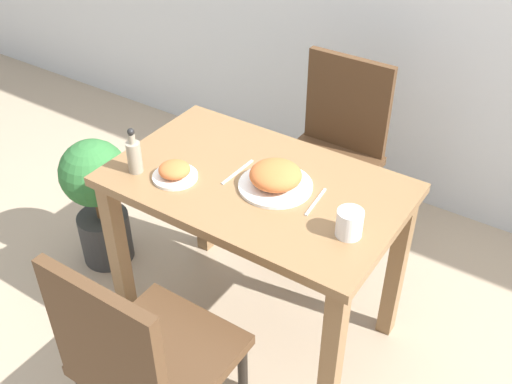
% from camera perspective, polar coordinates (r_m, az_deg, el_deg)
% --- Properties ---
extents(ground_plane, '(16.00, 16.00, 0.00)m').
position_cam_1_polar(ground_plane, '(2.61, 0.00, -12.25)').
color(ground_plane, tan).
extents(dining_table, '(1.04, 0.64, 0.74)m').
position_cam_1_polar(dining_table, '(2.18, 0.00, -1.63)').
color(dining_table, olive).
rests_on(dining_table, ground_plane).
extents(chair_near, '(0.42, 0.42, 0.91)m').
position_cam_1_polar(chair_near, '(1.86, -10.83, -15.28)').
color(chair_near, '#4C331E').
rests_on(chair_near, ground_plane).
extents(chair_far, '(0.42, 0.42, 0.91)m').
position_cam_1_polar(chair_far, '(2.72, 7.34, 4.24)').
color(chair_far, '#4C331E').
rests_on(chair_far, ground_plane).
extents(food_plate, '(0.26, 0.26, 0.09)m').
position_cam_1_polar(food_plate, '(2.05, 1.88, 1.39)').
color(food_plate, white).
rests_on(food_plate, dining_table).
extents(side_plate, '(0.16, 0.16, 0.06)m').
position_cam_1_polar(side_plate, '(2.13, -7.75, 1.91)').
color(side_plate, white).
rests_on(side_plate, dining_table).
extents(drink_cup, '(0.08, 0.08, 0.09)m').
position_cam_1_polar(drink_cup, '(1.87, 8.90, -2.95)').
color(drink_cup, white).
rests_on(drink_cup, dining_table).
extents(sauce_bottle, '(0.05, 0.05, 0.18)m').
position_cam_1_polar(sauce_bottle, '(2.16, -11.53, 3.45)').
color(sauce_bottle, gray).
rests_on(sauce_bottle, dining_table).
extents(fork_utensil, '(0.02, 0.18, 0.00)m').
position_cam_1_polar(fork_utensil, '(2.15, -1.76, 1.93)').
color(fork_utensil, silver).
rests_on(fork_utensil, dining_table).
extents(spoon_utensil, '(0.02, 0.16, 0.00)m').
position_cam_1_polar(spoon_utensil, '(2.02, 5.72, -0.93)').
color(spoon_utensil, silver).
rests_on(spoon_utensil, dining_table).
extents(potted_plant_left, '(0.30, 0.30, 0.64)m').
position_cam_1_polar(potted_plant_left, '(2.75, -14.82, -0.32)').
color(potted_plant_left, '#333333').
rests_on(potted_plant_left, ground_plane).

